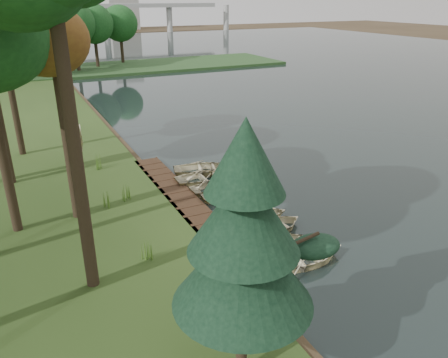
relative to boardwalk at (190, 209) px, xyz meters
name	(u,v)px	position (x,y,z in m)	size (l,w,h in m)	color
ground	(218,205)	(1.60, 0.00, -0.15)	(300.00, 300.00, 0.00)	#3D2F1D
water	(372,91)	(31.60, 20.00, -0.12)	(130.00, 200.00, 0.05)	black
boardwalk	(190,209)	(0.00, 0.00, 0.00)	(1.60, 16.00, 0.30)	#332114
peninsula	(127,67)	(9.60, 50.00, 0.08)	(50.00, 14.00, 0.45)	#25441E
far_trees	(101,26)	(6.27, 50.00, 6.28)	(45.60, 5.60, 8.80)	black
bridge	(78,9)	(13.91, 120.00, 6.93)	(95.90, 4.00, 8.60)	#A5A5A0
building_a	(121,1)	(31.60, 140.00, 8.85)	(10.00, 8.00, 18.00)	#A5A5A0
building_b	(9,12)	(-3.40, 145.00, 5.85)	(8.00, 8.00, 12.00)	#A5A5A0
rowboat_0	(301,254)	(2.37, -6.59, 0.31)	(2.85, 3.99, 0.83)	beige
rowboat_1	(291,241)	(2.68, -5.40, 0.21)	(2.13, 2.98, 0.62)	beige
rowboat_2	(274,225)	(2.75, -3.84, 0.23)	(2.30, 3.22, 0.67)	beige
rowboat_3	(256,214)	(2.59, -2.43, 0.23)	(2.31, 3.23, 0.67)	beige
rowboat_4	(249,203)	(2.84, -1.23, 0.25)	(2.39, 3.34, 0.69)	teal
rowboat_5	(229,192)	(2.53, 0.50, 0.23)	(2.26, 3.16, 0.65)	beige
rowboat_6	(219,185)	(2.47, 1.65, 0.25)	(2.45, 3.43, 0.71)	beige
rowboat_7	(207,176)	(2.36, 3.15, 0.30)	(2.73, 3.82, 0.79)	beige
rowboat_8	(204,167)	(2.78, 4.49, 0.30)	(2.75, 3.86, 0.80)	beige
stored_rowboat	(78,161)	(-4.26, 8.78, 0.46)	(2.11, 2.96, 0.61)	beige
tree_2	(52,37)	(-5.49, 1.45, 8.74)	(3.47, 3.47, 10.24)	black
pine_tree	(244,235)	(-2.80, -10.90, 4.78)	(3.80, 3.80, 7.69)	black
reeds_0	(147,250)	(-3.46, -3.88, 0.59)	(0.60, 0.60, 0.88)	#3F661E
reeds_1	(125,192)	(-2.83, 2.30, 0.60)	(0.60, 0.60, 0.90)	#3F661E
reeds_2	(106,200)	(-3.98, 1.76, 0.58)	(0.60, 0.60, 0.86)	#3F661E
reeds_3	(98,161)	(-3.20, 7.60, 0.65)	(0.60, 0.60, 0.99)	#3F661E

